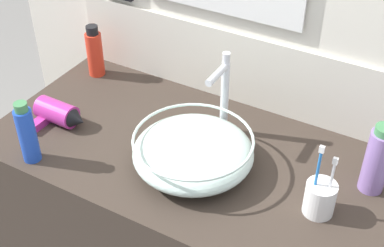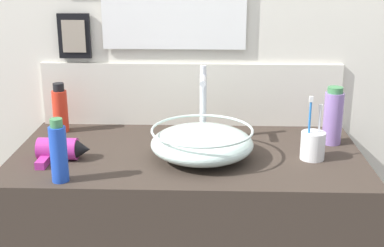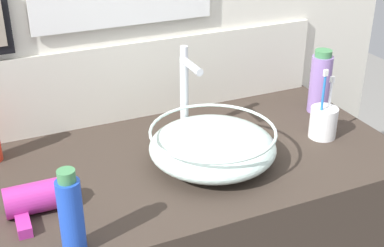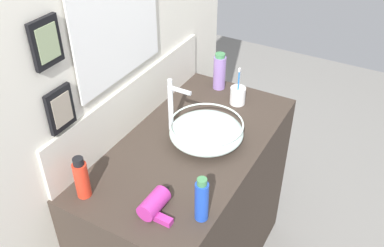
{
  "view_description": "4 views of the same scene",
  "coord_description": "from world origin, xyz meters",
  "px_view_note": "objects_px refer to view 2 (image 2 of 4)",
  "views": [
    {
      "loc": [
        0.59,
        -1.02,
        1.93
      ],
      "look_at": [
        0.01,
        0.0,
        1.04
      ],
      "focal_mm": 50.0,
      "sensor_mm": 36.0,
      "label": 1
    },
    {
      "loc": [
        0.07,
        -1.67,
        1.58
      ],
      "look_at": [
        0.01,
        0.0,
        1.04
      ],
      "focal_mm": 50.0,
      "sensor_mm": 36.0,
      "label": 2
    },
    {
      "loc": [
        -0.5,
        -1.14,
        1.66
      ],
      "look_at": [
        0.01,
        0.0,
        1.04
      ],
      "focal_mm": 50.0,
      "sensor_mm": 36.0,
      "label": 3
    },
    {
      "loc": [
        -1.31,
        -0.74,
        2.13
      ],
      "look_at": [
        0.01,
        0.0,
        1.04
      ],
      "focal_mm": 40.0,
      "sensor_mm": 36.0,
      "label": 4
    }
  ],
  "objects_px": {
    "faucet": "(203,99)",
    "spray_bottle": "(60,109)",
    "lotion_bottle": "(333,117)",
    "soap_dispenser": "(59,152)",
    "toothbrush_cup": "(313,145)",
    "hair_drier": "(62,150)",
    "glass_bowl_sink": "(202,143)"
  },
  "relations": [
    {
      "from": "spray_bottle",
      "to": "lotion_bottle",
      "type": "relative_size",
      "value": 0.91
    },
    {
      "from": "glass_bowl_sink",
      "to": "faucet",
      "type": "bearing_deg",
      "value": 90.0
    },
    {
      "from": "faucet",
      "to": "toothbrush_cup",
      "type": "xyz_separation_m",
      "value": [
        0.36,
        -0.17,
        -0.1
      ]
    },
    {
      "from": "faucet",
      "to": "spray_bottle",
      "type": "relative_size",
      "value": 1.46
    },
    {
      "from": "lotion_bottle",
      "to": "glass_bowl_sink",
      "type": "bearing_deg",
      "value": -160.7
    },
    {
      "from": "hair_drier",
      "to": "spray_bottle",
      "type": "xyz_separation_m",
      "value": [
        -0.08,
        0.28,
        0.05
      ]
    },
    {
      "from": "toothbrush_cup",
      "to": "spray_bottle",
      "type": "relative_size",
      "value": 1.15
    },
    {
      "from": "glass_bowl_sink",
      "to": "faucet",
      "type": "relative_size",
      "value": 1.24
    },
    {
      "from": "soap_dispenser",
      "to": "glass_bowl_sink",
      "type": "bearing_deg",
      "value": 25.4
    },
    {
      "from": "glass_bowl_sink",
      "to": "toothbrush_cup",
      "type": "height_order",
      "value": "toothbrush_cup"
    },
    {
      "from": "faucet",
      "to": "spray_bottle",
      "type": "height_order",
      "value": "faucet"
    },
    {
      "from": "faucet",
      "to": "lotion_bottle",
      "type": "xyz_separation_m",
      "value": [
        0.45,
        -0.02,
        -0.06
      ]
    },
    {
      "from": "lotion_bottle",
      "to": "soap_dispenser",
      "type": "bearing_deg",
      "value": -157.72
    },
    {
      "from": "spray_bottle",
      "to": "lotion_bottle",
      "type": "bearing_deg",
      "value": -5.74
    },
    {
      "from": "faucet",
      "to": "toothbrush_cup",
      "type": "bearing_deg",
      "value": -24.96
    },
    {
      "from": "soap_dispenser",
      "to": "lotion_bottle",
      "type": "bearing_deg",
      "value": 22.28
    },
    {
      "from": "toothbrush_cup",
      "to": "spray_bottle",
      "type": "xyz_separation_m",
      "value": [
        -0.88,
        0.25,
        0.04
      ]
    },
    {
      "from": "faucet",
      "to": "soap_dispenser",
      "type": "distance_m",
      "value": 0.55
    },
    {
      "from": "faucet",
      "to": "soap_dispenser",
      "type": "xyz_separation_m",
      "value": [
        -0.41,
        -0.37,
        -0.06
      ]
    },
    {
      "from": "faucet",
      "to": "toothbrush_cup",
      "type": "height_order",
      "value": "faucet"
    },
    {
      "from": "toothbrush_cup",
      "to": "lotion_bottle",
      "type": "bearing_deg",
      "value": 58.28
    },
    {
      "from": "faucet",
      "to": "soap_dispenser",
      "type": "height_order",
      "value": "faucet"
    },
    {
      "from": "toothbrush_cup",
      "to": "soap_dispenser",
      "type": "relative_size",
      "value": 1.1
    },
    {
      "from": "soap_dispenser",
      "to": "lotion_bottle",
      "type": "height_order",
      "value": "lotion_bottle"
    },
    {
      "from": "lotion_bottle",
      "to": "spray_bottle",
      "type": "bearing_deg",
      "value": 174.26
    },
    {
      "from": "toothbrush_cup",
      "to": "spray_bottle",
      "type": "distance_m",
      "value": 0.92
    },
    {
      "from": "glass_bowl_sink",
      "to": "soap_dispenser",
      "type": "relative_size",
      "value": 1.74
    },
    {
      "from": "spray_bottle",
      "to": "soap_dispenser",
      "type": "xyz_separation_m",
      "value": [
        0.12,
        -0.45,
        0.0
      ]
    },
    {
      "from": "lotion_bottle",
      "to": "hair_drier",
      "type": "bearing_deg",
      "value": -168.31
    },
    {
      "from": "hair_drier",
      "to": "faucet",
      "type": "bearing_deg",
      "value": 24.07
    },
    {
      "from": "soap_dispenser",
      "to": "faucet",
      "type": "bearing_deg",
      "value": 41.84
    },
    {
      "from": "faucet",
      "to": "hair_drier",
      "type": "relative_size",
      "value": 1.58
    }
  ]
}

